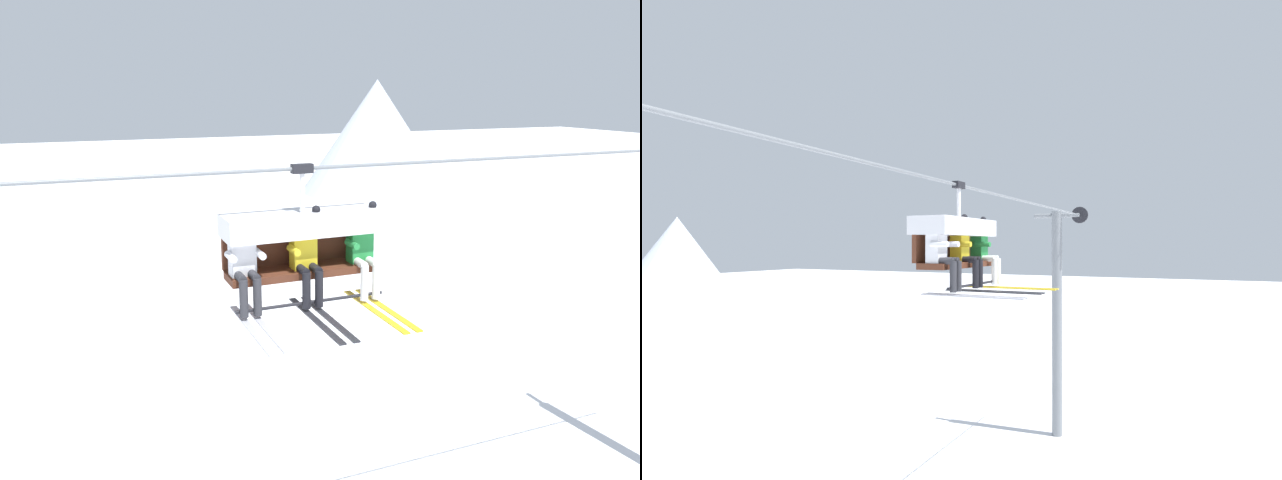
# 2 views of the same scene
# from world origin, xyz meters

# --- Properties ---
(mountain_peak_central) EXTENTS (12.56, 12.56, 9.21)m
(mountain_peak_central) POSITION_xyz_m (22.29, 38.35, 4.61)
(mountain_peak_central) COLOR silver
(mountain_peak_central) RESTS_ON ground_plane
(lift_cable) EXTENTS (21.00, 0.05, 0.05)m
(lift_cable) POSITION_xyz_m (0.62, -0.80, 7.63)
(lift_cable) COLOR slate
(chairlift_chair) EXTENTS (2.09, 0.74, 1.79)m
(chairlift_chair) POSITION_xyz_m (0.78, -0.73, 6.76)
(chairlift_chair) COLOR #512819
(skier_white) EXTENTS (0.46, 1.70, 1.23)m
(skier_white) POSITION_xyz_m (-0.05, -0.95, 6.47)
(skier_white) COLOR silver
(skier_yellow) EXTENTS (0.48, 1.70, 1.34)m
(skier_yellow) POSITION_xyz_m (0.79, -0.94, 6.49)
(skier_yellow) COLOR yellow
(skier_green) EXTENTS (0.48, 1.70, 1.34)m
(skier_green) POSITION_xyz_m (1.62, -0.94, 6.49)
(skier_green) COLOR #23843D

